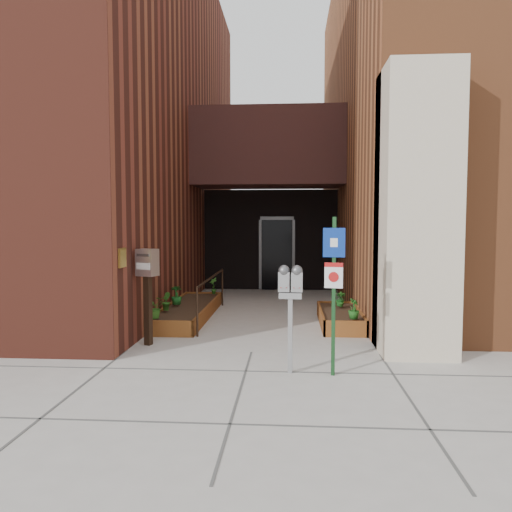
# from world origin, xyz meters

# --- Properties ---
(ground) EXTENTS (80.00, 80.00, 0.00)m
(ground) POSITION_xyz_m (0.00, 0.00, 0.00)
(ground) COLOR #9E9991
(ground) RESTS_ON ground
(architecture) EXTENTS (20.00, 14.60, 10.00)m
(architecture) POSITION_xyz_m (-0.18, 6.89, 4.98)
(architecture) COLOR maroon
(architecture) RESTS_ON ground
(planter_left) EXTENTS (0.90, 3.60, 0.30)m
(planter_left) POSITION_xyz_m (-1.55, 2.70, 0.13)
(planter_left) COLOR brown
(planter_left) RESTS_ON ground
(planter_right) EXTENTS (0.80, 2.20, 0.30)m
(planter_right) POSITION_xyz_m (1.60, 2.20, 0.13)
(planter_right) COLOR brown
(planter_right) RESTS_ON ground
(handrail) EXTENTS (0.04, 3.34, 0.90)m
(handrail) POSITION_xyz_m (-1.05, 2.65, 0.75)
(handrail) COLOR black
(handrail) RESTS_ON ground
(parking_meter) EXTENTS (0.33, 0.16, 1.48)m
(parking_meter) POSITION_xyz_m (0.61, -1.02, 1.14)
(parking_meter) COLOR #949496
(parking_meter) RESTS_ON ground
(sign_post) EXTENTS (0.29, 0.09, 2.12)m
(sign_post) POSITION_xyz_m (1.18, -1.10, 1.30)
(sign_post) COLOR #153B1A
(sign_post) RESTS_ON ground
(payment_dropbox) EXTENTS (0.38, 0.32, 1.61)m
(payment_dropbox) POSITION_xyz_m (-1.75, 0.35, 1.16)
(payment_dropbox) COLOR black
(payment_dropbox) RESTS_ON ground
(shrub_left_a) EXTENTS (0.51, 0.51, 0.40)m
(shrub_left_a) POSITION_xyz_m (-1.85, 1.10, 0.50)
(shrub_left_a) COLOR #2E631C
(shrub_left_a) RESTS_ON planter_left
(shrub_left_b) EXTENTS (0.25, 0.25, 0.36)m
(shrub_left_b) POSITION_xyz_m (-1.85, 1.92, 0.48)
(shrub_left_b) COLOR #29631C
(shrub_left_b) RESTS_ON planter_left
(shrub_left_c) EXTENTS (0.28, 0.28, 0.40)m
(shrub_left_c) POSITION_xyz_m (-1.80, 2.61, 0.50)
(shrub_left_c) COLOR #1A5B1E
(shrub_left_c) RESTS_ON planter_left
(shrub_left_d) EXTENTS (0.30, 0.30, 0.40)m
(shrub_left_d) POSITION_xyz_m (-1.25, 4.18, 0.50)
(shrub_left_d) COLOR #28621C
(shrub_left_d) RESTS_ON planter_left
(shrub_right_a) EXTENTS (0.28, 0.28, 0.37)m
(shrub_right_a) POSITION_xyz_m (1.76, 1.30, 0.48)
(shrub_right_a) COLOR #1C5518
(shrub_right_a) RESTS_ON planter_right
(shrub_right_b) EXTENTS (0.22, 0.22, 0.33)m
(shrub_right_b) POSITION_xyz_m (1.67, 2.57, 0.46)
(shrub_right_b) COLOR #225F1B
(shrub_right_b) RESTS_ON planter_right
(shrub_right_c) EXTENTS (0.30, 0.30, 0.30)m
(shrub_right_c) POSITION_xyz_m (1.64, 2.63, 0.45)
(shrub_right_c) COLOR #1A5B1D
(shrub_right_c) RESTS_ON planter_right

